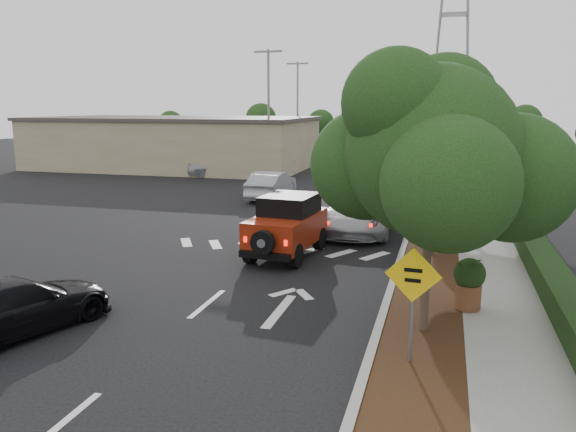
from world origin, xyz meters
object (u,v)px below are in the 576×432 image
at_px(silver_suv_ahead, 360,212).
at_px(speed_hump_sign, 413,289).
at_px(red_jeep, 289,225).
at_px(black_suv_oncoming, 16,306).

bearing_deg(silver_suv_ahead, speed_hump_sign, -75.95).
xyz_separation_m(red_jeep, silver_suv_ahead, (1.85, 4.33, -0.25)).
height_order(red_jeep, speed_hump_sign, speed_hump_sign).
bearing_deg(red_jeep, black_suv_oncoming, -111.48).
xyz_separation_m(silver_suv_ahead, black_suv_oncoming, (-6.03, -12.67, -0.17)).
xyz_separation_m(red_jeep, black_suv_oncoming, (-4.18, -8.34, -0.42)).
relative_size(red_jeep, silver_suv_ahead, 0.72).
bearing_deg(black_suv_oncoming, red_jeep, -97.81).
height_order(black_suv_oncoming, speed_hump_sign, speed_hump_sign).
distance_m(red_jeep, silver_suv_ahead, 4.71).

